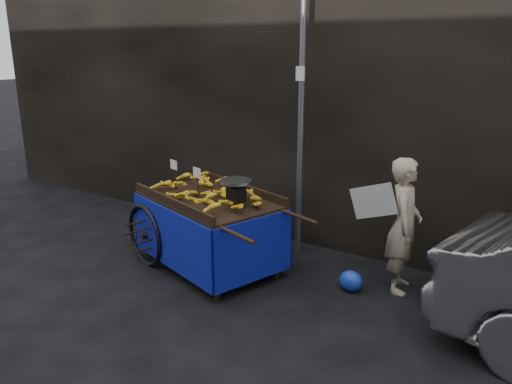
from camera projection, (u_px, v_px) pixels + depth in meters
The scene contains 6 objects.
ground at pixel (224, 280), 6.05m from camera, with size 80.00×80.00×0.00m, color black.
building_wall at pixel (351, 63), 7.23m from camera, with size 13.50×2.00×5.00m.
street_pole at pixel (301, 105), 6.37m from camera, with size 0.12×0.10×4.00m.
banana_cart at pixel (206, 204), 6.25m from camera, with size 2.68×1.78×1.34m.
vendor at pixel (404, 225), 5.62m from camera, with size 0.87×0.64×1.57m.
plastic_bag at pixel (351, 281), 5.75m from camera, with size 0.27×0.22×0.24m, color blue.
Camera 1 is at (3.36, -4.39, 2.71)m, focal length 35.00 mm.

